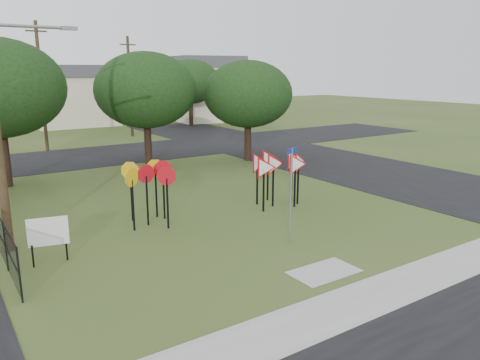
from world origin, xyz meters
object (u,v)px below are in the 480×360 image
stop_sign_cluster (149,179)px  yield_sign_cluster (279,165)px  street_name_sign (291,190)px  info_board (48,233)px

stop_sign_cluster → yield_sign_cluster: yield_sign_cluster is taller
street_name_sign → stop_sign_cluster: (-3.10, 4.54, -0.10)m
street_name_sign → yield_sign_cluster: size_ratio=1.07×
street_name_sign → stop_sign_cluster: 5.50m
stop_sign_cluster → info_board: 4.55m
stop_sign_cluster → info_board: (-4.07, -1.89, -0.78)m
street_name_sign → info_board: street_name_sign is taller
street_name_sign → info_board: 7.69m
street_name_sign → info_board: size_ratio=2.23×
info_board → stop_sign_cluster: bearing=24.9°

